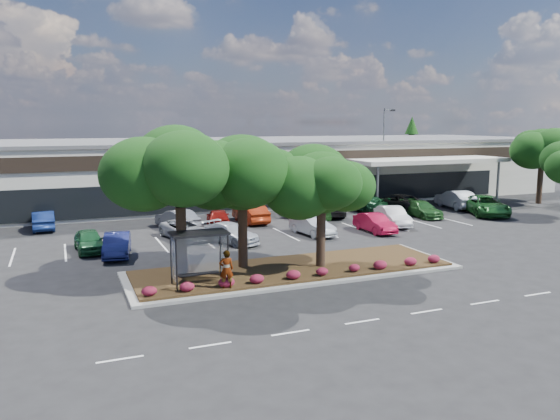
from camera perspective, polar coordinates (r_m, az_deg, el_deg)
name	(u,v)px	position (r m, az deg, el deg)	size (l,w,h in m)	color
ground	(363,288)	(27.48, 8.65, -8.04)	(160.00, 160.00, 0.00)	black
retail_store	(198,170)	(58.24, -8.52, 4.21)	(80.40, 25.20, 6.25)	silver
landscape_island	(293,269)	(29.98, 1.41, -6.23)	(18.00, 6.00, 0.26)	gray
lane_markings	(281,245)	(36.46, 0.06, -3.64)	(33.12, 20.06, 0.01)	silver
shrub_row	(310,272)	(28.04, 3.14, -6.52)	(17.00, 0.80, 0.50)	maroon
bus_shelter	(198,243)	(26.79, -8.53, -3.39)	(2.75, 1.55, 2.59)	black
island_tree_west	(180,200)	(27.84, -10.37, 1.01)	(7.20, 7.20, 7.89)	#15360E
island_tree_mid	(242,200)	(29.44, -3.96, 1.02)	(6.60, 6.60, 7.32)	#15360E
island_tree_east	(321,207)	(29.63, 4.33, 0.27)	(5.80, 5.80, 6.50)	#15360E
tree_east_far	(541,166)	(60.36, 25.63, 4.20)	(6.40, 6.40, 7.62)	#15360E
conifer_north_east	(411,147)	(81.83, 13.54, 6.40)	(3.96, 3.96, 9.00)	#15360E
person_waiting	(226,269)	(26.14, -5.62, -6.18)	(0.68, 0.44, 1.85)	#594C47
light_pole	(384,161)	(56.10, 10.80, 5.02)	(1.43, 0.54, 9.48)	gray
car_0	(117,245)	(34.73, -16.67, -3.49)	(1.49, 4.27, 1.41)	navy
car_1	(89,241)	(36.45, -19.31, -3.06)	(1.63, 4.06, 1.38)	#1B562C
car_2	(184,230)	(38.71, -9.95, -2.02)	(2.20, 4.77, 1.33)	#AEB3BB
car_3	(231,233)	(37.07, -5.16, -2.42)	(1.86, 4.57, 1.32)	silver
car_4	(312,226)	(39.47, 3.39, -1.63)	(1.48, 4.25, 1.40)	#A1A7AD
car_5	(375,223)	(41.08, 9.87, -1.34)	(1.46, 4.19, 1.38)	maroon
car_6	(392,216)	(43.86, 11.67, -0.64)	(1.60, 4.60, 1.52)	silver
car_7	(422,209)	(48.55, 14.57, 0.08)	(1.88, 4.63, 1.34)	#225321
car_8	(486,205)	(51.23, 20.69, 0.45)	(2.81, 6.10, 1.69)	#1B511F
car_9	(43,220)	(45.12, -23.50, -0.99)	(1.54, 4.41, 1.45)	navy
car_10	(177,219)	(42.38, -10.70, -0.96)	(1.60, 4.57, 1.51)	slate
car_11	(218,218)	(42.51, -6.47, -0.85)	(1.74, 4.32, 1.47)	maroon
car_12	(251,213)	(44.32, -3.09, -0.33)	(1.67, 4.78, 1.57)	maroon
car_13	(308,212)	(45.23, 2.90, -0.26)	(1.93, 4.74, 1.38)	#1A4616
car_14	(328,206)	(47.77, 5.08, 0.40)	(2.34, 5.76, 1.67)	black
car_15	(364,203)	(50.63, 8.80, 0.72)	(2.08, 5.12, 1.49)	#144323
car_16	(396,202)	(51.24, 12.05, 0.78)	(2.63, 5.71, 1.59)	black
car_17	(456,199)	(54.31, 17.92, 1.07)	(1.83, 5.23, 1.72)	silver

